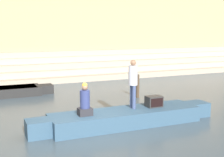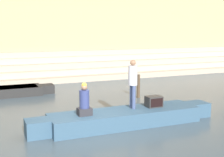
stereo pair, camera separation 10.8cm
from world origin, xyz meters
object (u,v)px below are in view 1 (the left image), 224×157
object	(u,v)px
rowboat_main	(126,117)
person_standing	(133,80)
tv_set	(154,101)
mooring_post	(138,86)
person_rowing	(85,102)

from	to	relation	value
rowboat_main	person_standing	xyz separation A→B (m)	(0.33, 0.15, 1.21)
tv_set	mooring_post	size ratio (longest dim) A/B	0.50
person_rowing	tv_set	size ratio (longest dim) A/B	1.92
mooring_post	rowboat_main	bearing A→B (deg)	-123.13
rowboat_main	tv_set	distance (m)	1.18
person_rowing	mooring_post	xyz separation A→B (m)	(3.82, 3.67, -0.39)
person_standing	tv_set	xyz separation A→B (m)	(0.77, -0.12, -0.78)
person_rowing	tv_set	distance (m)	2.58
rowboat_main	person_standing	size ratio (longest dim) A/B	3.96
person_standing	person_rowing	xyz separation A→B (m)	(-1.80, -0.21, -0.54)
person_rowing	person_standing	bearing A→B (deg)	22.56
mooring_post	person_standing	bearing A→B (deg)	-120.39
tv_set	mooring_post	distance (m)	3.79
rowboat_main	person_standing	distance (m)	1.26
rowboat_main	person_rowing	xyz separation A→B (m)	(-1.47, -0.06, 0.67)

